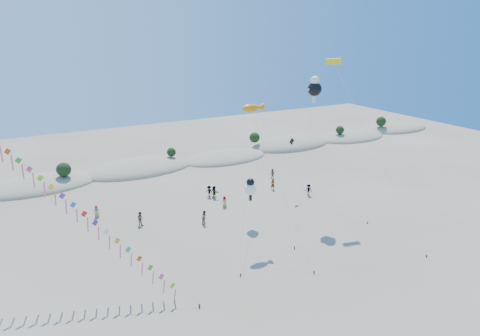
% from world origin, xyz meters
% --- Properties ---
extents(ground, '(160.00, 160.00, 0.00)m').
position_xyz_m(ground, '(0.00, 0.00, 0.00)').
color(ground, '#796753').
rests_on(ground, ground).
extents(dune_ridge, '(145.30, 11.49, 5.57)m').
position_xyz_m(dune_ridge, '(1.06, 45.14, 0.11)').
color(dune_ridge, gray).
rests_on(dune_ridge, ground).
extents(kite_train, '(20.42, 19.27, 20.64)m').
position_xyz_m(kite_train, '(-15.77, 16.45, 10.64)').
color(kite_train, '#3F2D1E').
rests_on(kite_train, ground).
extents(fish_kite, '(2.63, 12.24, 15.02)m').
position_xyz_m(fish_kite, '(6.44, 17.31, 14.50)').
color(fish_kite, '#3F2D1E').
rests_on(fish_kite, ground).
extents(cartoon_kite_low, '(7.24, 10.27, 5.96)m').
position_xyz_m(cartoon_kite_low, '(6.68, 18.13, 4.77)').
color(cartoon_kite_low, '#3F2D1E').
rests_on(cartoon_kite_low, ground).
extents(cartoon_kite_high, '(9.22, 9.26, 17.47)m').
position_xyz_m(cartoon_kite_high, '(16.06, 18.79, 16.04)').
color(cartoon_kite_high, '#3F2D1E').
rests_on(cartoon_kite_high, ground).
extents(parafoil_kite, '(2.16, 16.76, 19.48)m').
position_xyz_m(parafoil_kite, '(18.64, 18.31, 18.60)').
color(parafoil_kite, '#3F2D1E').
rests_on(parafoil_kite, ground).
extents(dark_kite, '(3.35, 13.00, 8.48)m').
position_xyz_m(dark_kite, '(17.39, 20.77, 5.97)').
color(dark_kite, '#3F2D1E').
rests_on(dark_kite, ground).
extents(beachgoers, '(29.34, 10.66, 1.78)m').
position_xyz_m(beachgoers, '(6.40, 25.76, 0.85)').
color(beachgoers, slate).
rests_on(beachgoers, ground).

